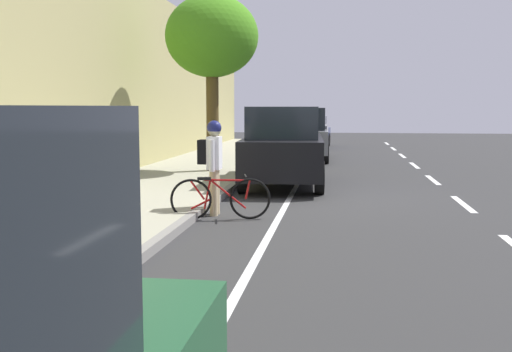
% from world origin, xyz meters
% --- Properties ---
extents(ground, '(67.11, 67.11, 0.00)m').
position_xyz_m(ground, '(0.00, 0.00, 0.00)').
color(ground, '#2D2D2D').
extents(sidewalk, '(3.44, 41.94, 0.14)m').
position_xyz_m(sidewalk, '(3.67, 0.00, 0.07)').
color(sidewalk, '#9E9B85').
rests_on(sidewalk, ground).
extents(curb_edge, '(0.16, 41.94, 0.14)m').
position_xyz_m(curb_edge, '(1.87, 0.00, 0.07)').
color(curb_edge, gray).
rests_on(curb_edge, ground).
extents(lane_stripe_centre, '(0.14, 40.00, 0.01)m').
position_xyz_m(lane_stripe_centre, '(-3.20, -0.97, 0.00)').
color(lane_stripe_centre, white).
rests_on(lane_stripe_centre, ground).
extents(lane_stripe_bike_edge, '(0.12, 41.94, 0.01)m').
position_xyz_m(lane_stripe_bike_edge, '(0.40, 0.00, 0.00)').
color(lane_stripe_bike_edge, white).
rests_on(lane_stripe_bike_edge, ground).
extents(building_facade, '(0.50, 41.94, 5.67)m').
position_xyz_m(building_facade, '(5.63, 0.00, 2.84)').
color(building_facade, tan).
rests_on(building_facade, ground).
extents(parked_sedan_dark_blue_nearest, '(2.05, 4.50, 1.52)m').
position_xyz_m(parked_sedan_dark_blue_nearest, '(0.83, -16.02, 0.75)').
color(parked_sedan_dark_blue_nearest, navy).
rests_on(parked_sedan_dark_blue_nearest, ground).
extents(parked_pickup_grey_second, '(2.11, 5.34, 1.95)m').
position_xyz_m(parked_pickup_grey_second, '(0.75, -9.05, 0.90)').
color(parked_pickup_grey_second, slate).
rests_on(parked_pickup_grey_second, ground).
extents(parked_suv_black_mid, '(2.16, 4.79, 1.99)m').
position_xyz_m(parked_suv_black_mid, '(0.73, -1.33, 1.03)').
color(parked_suv_black_mid, black).
rests_on(parked_suv_black_mid, ground).
extents(bicycle_at_curb, '(1.74, 0.53, 0.79)m').
position_xyz_m(bicycle_at_curb, '(1.40, 3.51, 0.39)').
color(bicycle_at_curb, black).
rests_on(bicycle_at_curb, ground).
extents(cyclist_with_backpack, '(0.43, 0.62, 1.74)m').
position_xyz_m(cyclist_with_backpack, '(1.63, 3.06, 1.06)').
color(cyclist_with_backpack, '#C6B284').
rests_on(cyclist_with_backpack, ground).
extents(street_tree_near_cyclist, '(2.65, 2.65, 5.00)m').
position_xyz_m(street_tree_near_cyclist, '(2.98, -3.40, 3.93)').
color(street_tree_near_cyclist, brown).
rests_on(street_tree_near_cyclist, sidewalk).
extents(fire_hydrant, '(0.22, 0.22, 0.84)m').
position_xyz_m(fire_hydrant, '(2.30, -10.82, 0.57)').
color(fire_hydrant, red).
rests_on(fire_hydrant, sidewalk).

